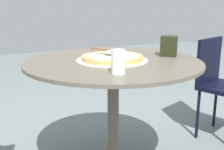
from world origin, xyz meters
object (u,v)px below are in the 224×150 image
Objects in this scene: patio_chair_near at (220,80)px; drinking_cup at (118,62)px; patio_table at (113,97)px; pizza_on_tray at (112,58)px; napkin_dispenser at (169,46)px; pizza_server at (105,51)px.

drinking_cup is at bearing 111.10° from patio_chair_near.
patio_table is 1.24× the size of patio_chair_near.
napkin_dispenser reaches higher than pizza_on_tray.
patio_chair_near is (0.15, -1.03, -0.29)m from pizza_on_tray.
patio_table is 1.04m from patio_chair_near.
pizza_on_tray is at bearing 98.25° from patio_chair_near.
napkin_dispenser reaches higher than patio_chair_near.
napkin_dispenser is (-0.03, -0.37, 0.05)m from pizza_on_tray.
drinking_cup is 0.55m from napkin_dispenser.
pizza_on_tray is 0.51× the size of patio_chair_near.
patio_chair_near is (0.18, -0.66, -0.34)m from napkin_dispenser.
napkin_dispenser reaches higher than drinking_cup.
pizza_server is 0.40m from napkin_dispenser.
pizza_server is (0.04, 0.02, 0.04)m from pizza_on_tray.
napkin_dispenser reaches higher than patio_table.
napkin_dispenser is (-0.03, -0.36, 0.28)m from patio_table.
pizza_server is 1.92× the size of drinking_cup.
pizza_on_tray is at bearing -140.90° from napkin_dispenser.
patio_table is 0.23m from pizza_on_tray.
napkin_dispenser is 0.15× the size of patio_chair_near.
patio_table is 2.46× the size of pizza_on_tray.
pizza_server is at bearing -15.43° from drinking_cup.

